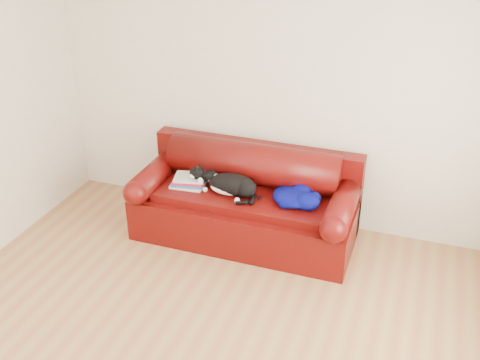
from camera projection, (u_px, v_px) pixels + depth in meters
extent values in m
plane|color=#9A603D|center=(198.00, 341.00, 4.27)|extent=(4.50, 4.50, 0.00)
cube|color=beige|center=(276.00, 96.00, 5.33)|extent=(4.50, 0.02, 2.60)
cube|color=#360A02|center=(245.00, 217.00, 5.46)|extent=(2.10, 0.90, 0.42)
cube|color=#360A02|center=(244.00, 198.00, 5.31)|extent=(1.66, 0.62, 0.10)
cylinder|color=black|center=(145.00, 233.00, 5.55)|extent=(0.06, 0.06, 0.05)
cylinder|color=black|center=(332.00, 271.00, 5.00)|extent=(0.06, 0.06, 0.05)
cylinder|color=black|center=(174.00, 202.00, 6.10)|extent=(0.06, 0.06, 0.05)
cylinder|color=black|center=(345.00, 233.00, 5.55)|extent=(0.06, 0.06, 0.05)
cube|color=#360A02|center=(257.00, 181.00, 5.66)|extent=(2.10, 0.18, 0.85)
cylinder|color=#360A02|center=(254.00, 163.00, 5.45)|extent=(1.70, 0.40, 0.40)
cylinder|color=#360A02|center=(157.00, 173.00, 5.58)|extent=(0.24, 0.88, 0.24)
sphere|color=#360A02|center=(135.00, 193.00, 5.22)|extent=(0.24, 0.24, 0.24)
cylinder|color=#360A02|center=(343.00, 204.00, 5.03)|extent=(0.24, 0.88, 0.24)
sphere|color=#360A02|center=(334.00, 229.00, 4.67)|extent=(0.24, 0.24, 0.24)
cube|color=beige|center=(189.00, 184.00, 5.43)|extent=(0.33, 0.27, 0.02)
cube|color=white|center=(189.00, 184.00, 5.43)|extent=(0.32, 0.25, 0.02)
cube|color=#2062B2|center=(189.00, 182.00, 5.42)|extent=(0.33, 0.27, 0.02)
cube|color=white|center=(189.00, 182.00, 5.42)|extent=(0.32, 0.26, 0.02)
cube|color=red|center=(189.00, 180.00, 5.40)|extent=(0.33, 0.28, 0.02)
cube|color=white|center=(189.00, 180.00, 5.40)|extent=(0.32, 0.26, 0.02)
cube|color=silver|center=(189.00, 177.00, 5.39)|extent=(0.33, 0.28, 0.02)
cube|color=white|center=(189.00, 177.00, 5.39)|extent=(0.32, 0.27, 0.02)
ellipsoid|color=black|center=(233.00, 184.00, 5.24)|extent=(0.53, 0.38, 0.20)
ellipsoid|color=white|center=(227.00, 189.00, 5.23)|extent=(0.36, 0.24, 0.12)
ellipsoid|color=white|center=(215.00, 180.00, 5.31)|extent=(0.16, 0.15, 0.12)
ellipsoid|color=black|center=(246.00, 190.00, 5.18)|extent=(0.24, 0.24, 0.17)
ellipsoid|color=black|center=(207.00, 170.00, 5.37)|extent=(0.17, 0.16, 0.12)
ellipsoid|color=white|center=(203.00, 173.00, 5.35)|extent=(0.08, 0.07, 0.05)
sphere|color=#BF7272|center=(201.00, 172.00, 5.35)|extent=(0.02, 0.02, 0.02)
cone|color=black|center=(206.00, 166.00, 5.32)|extent=(0.06, 0.06, 0.06)
cone|color=black|center=(210.00, 164.00, 5.36)|extent=(0.06, 0.06, 0.06)
cylinder|color=black|center=(253.00, 199.00, 5.13)|extent=(0.06, 0.17, 0.04)
sphere|color=white|center=(210.00, 187.00, 5.36)|extent=(0.05, 0.05, 0.05)
sphere|color=white|center=(237.00, 200.00, 5.13)|extent=(0.05, 0.05, 0.05)
ellipsoid|color=#02074A|center=(294.00, 197.00, 5.11)|extent=(0.41, 0.37, 0.13)
ellipsoid|color=#02074A|center=(307.00, 201.00, 5.01)|extent=(0.25, 0.22, 0.15)
ellipsoid|color=#02074A|center=(286.00, 193.00, 5.20)|extent=(0.25, 0.28, 0.10)
ellipsoid|color=#02074A|center=(302.00, 191.00, 5.18)|extent=(0.21, 0.17, 0.15)
ellipsoid|color=#02074A|center=(286.00, 202.00, 5.05)|extent=(0.16, 0.17, 0.09)
ellipsoid|color=silver|center=(299.00, 200.00, 5.02)|extent=(0.18, 0.07, 0.04)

